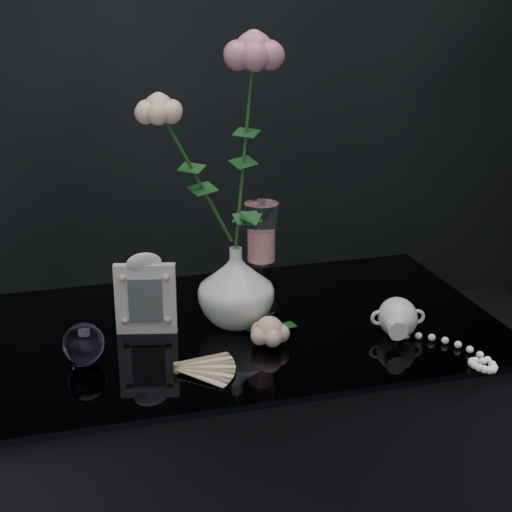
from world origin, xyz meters
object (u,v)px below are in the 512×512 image
object	(u,v)px
wine_glass	(261,257)
paperweight	(84,344)
picture_frame	(145,293)
vase	(236,286)
loose_rose	(269,331)
pearl_jar	(398,316)

from	to	relation	value
wine_glass	paperweight	xyz separation A→B (m)	(-0.36, -0.14, -0.08)
paperweight	picture_frame	bearing A→B (deg)	37.25
vase	loose_rose	bearing A→B (deg)	-72.50
loose_rose	picture_frame	bearing A→B (deg)	168.42
vase	picture_frame	bearing A→B (deg)	178.23
picture_frame	pearl_jar	xyz separation A→B (m)	(0.45, -0.14, -0.04)
wine_glass	loose_rose	size ratio (longest dim) A/B	1.38
vase	pearl_jar	xyz separation A→B (m)	(0.28, -0.13, -0.04)
picture_frame	loose_rose	xyz separation A→B (m)	(0.21, -0.11, -0.05)
loose_rose	pearl_jar	bearing A→B (deg)	12.06
picture_frame	paperweight	distance (m)	0.16
vase	paperweight	world-z (taller)	vase
vase	picture_frame	size ratio (longest dim) A/B	0.96
vase	paperweight	bearing A→B (deg)	-163.39
wine_glass	picture_frame	xyz separation A→B (m)	(-0.24, -0.05, -0.03)
wine_glass	picture_frame	size ratio (longest dim) A/B	1.40
vase	picture_frame	distance (m)	0.17
loose_rose	pearl_jar	xyz separation A→B (m)	(0.24, -0.02, 0.01)
picture_frame	paperweight	xyz separation A→B (m)	(-0.12, -0.09, -0.04)
picture_frame	vase	bearing A→B (deg)	11.80
pearl_jar	picture_frame	bearing A→B (deg)	175.08
wine_glass	paperweight	size ratio (longest dim) A/B	3.09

